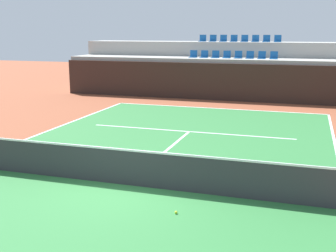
% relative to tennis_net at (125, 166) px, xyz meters
% --- Properties ---
extents(ground_plane, '(80.00, 80.00, 0.00)m').
position_rel_tennis_net_xyz_m(ground_plane, '(0.00, 0.00, -0.51)').
color(ground_plane, brown).
extents(court_surface, '(11.00, 24.00, 0.01)m').
position_rel_tennis_net_xyz_m(court_surface, '(0.00, 0.00, -0.50)').
color(court_surface, '#2D7238').
rests_on(court_surface, ground_plane).
extents(baseline_far, '(11.00, 0.10, 0.00)m').
position_rel_tennis_net_xyz_m(baseline_far, '(0.00, 11.95, -0.50)').
color(baseline_far, white).
rests_on(baseline_far, court_surface).
extents(service_line_far, '(8.26, 0.10, 0.00)m').
position_rel_tennis_net_xyz_m(service_line_far, '(0.00, 6.40, -0.50)').
color(service_line_far, white).
rests_on(service_line_far, court_surface).
extents(centre_service_line, '(0.10, 6.40, 0.00)m').
position_rel_tennis_net_xyz_m(centre_service_line, '(0.00, 3.20, -0.50)').
color(centre_service_line, white).
rests_on(centre_service_line, court_surface).
extents(back_wall, '(20.41, 0.30, 2.13)m').
position_rel_tennis_net_xyz_m(back_wall, '(0.00, 14.77, 0.56)').
color(back_wall, black).
rests_on(back_wall, ground_plane).
extents(stands_tier_lower, '(20.41, 2.40, 2.35)m').
position_rel_tennis_net_xyz_m(stands_tier_lower, '(0.00, 16.12, 0.67)').
color(stands_tier_lower, '#9E9E99').
rests_on(stands_tier_lower, ground_plane).
extents(stands_tier_upper, '(20.41, 2.40, 3.26)m').
position_rel_tennis_net_xyz_m(stands_tier_upper, '(0.00, 18.52, 1.12)').
color(stands_tier_upper, '#9E9E99').
rests_on(stands_tier_upper, ground_plane).
extents(seating_row_lower, '(5.28, 0.44, 0.44)m').
position_rel_tennis_net_xyz_m(seating_row_lower, '(-0.00, 16.21, 1.96)').
color(seating_row_lower, '#145193').
rests_on(seating_row_lower, stands_tier_lower).
extents(seating_row_upper, '(5.28, 0.44, 0.44)m').
position_rel_tennis_net_xyz_m(seating_row_upper, '(-0.00, 18.61, 2.88)').
color(seating_row_upper, '#145193').
rests_on(seating_row_upper, stands_tier_upper).
extents(tennis_net, '(11.08, 0.08, 1.07)m').
position_rel_tennis_net_xyz_m(tennis_net, '(0.00, 0.00, 0.00)').
color(tennis_net, black).
rests_on(tennis_net, court_surface).
extents(tennis_ball_0, '(0.07, 0.07, 0.07)m').
position_rel_tennis_net_xyz_m(tennis_ball_0, '(1.79, -1.35, -0.47)').
color(tennis_ball_0, '#CCE033').
rests_on(tennis_ball_0, court_surface).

